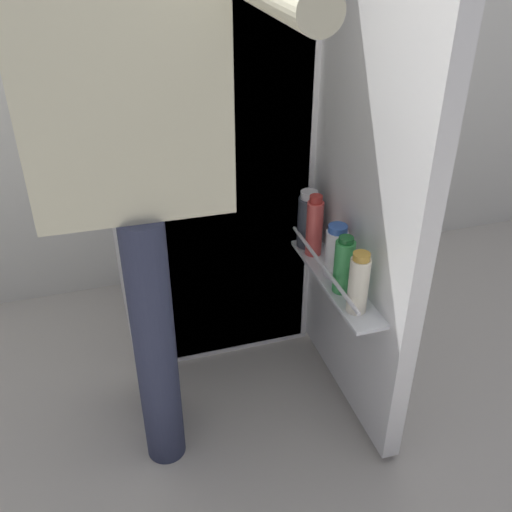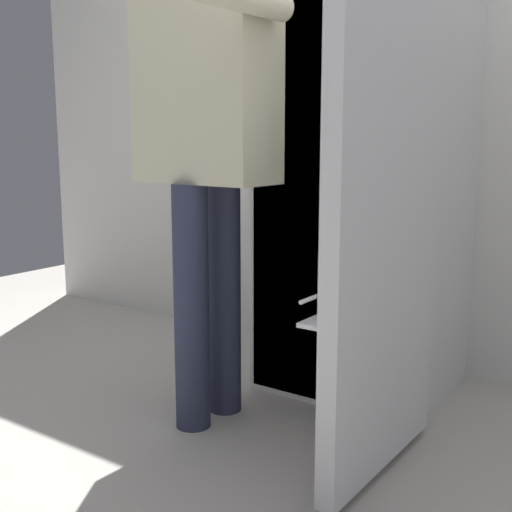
% 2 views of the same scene
% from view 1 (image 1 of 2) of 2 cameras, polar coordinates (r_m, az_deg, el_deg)
% --- Properties ---
extents(ground_plane, '(6.02, 6.02, 0.00)m').
position_cam_1_polar(ground_plane, '(2.13, -1.42, -13.70)').
color(ground_plane, '#B7B2A8').
extents(refrigerator, '(0.74, 1.26, 1.71)m').
position_cam_1_polar(refrigerator, '(2.09, -4.66, 13.11)').
color(refrigerator, white).
rests_on(refrigerator, ground_plane).
extents(person, '(0.56, 0.81, 1.68)m').
position_cam_1_polar(person, '(1.47, -12.02, 11.25)').
color(person, '#2D334C').
rests_on(person, ground_plane).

